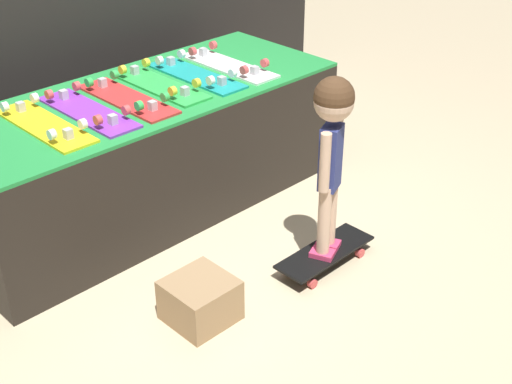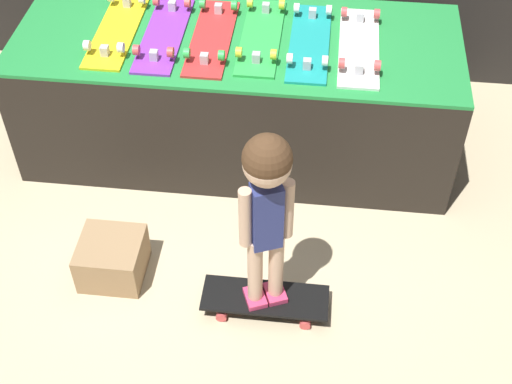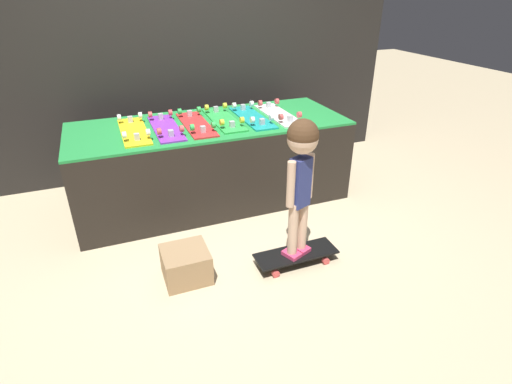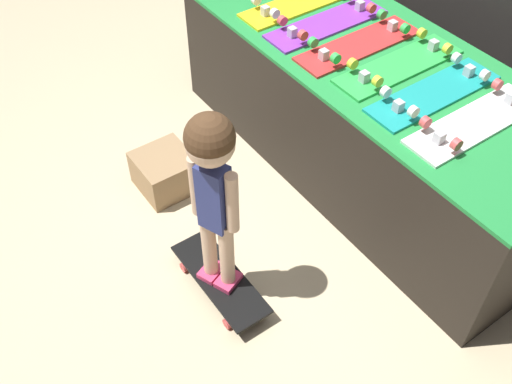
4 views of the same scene
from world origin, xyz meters
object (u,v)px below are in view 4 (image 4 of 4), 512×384
at_px(child, 212,175).
at_px(skateboard_yellow_on_rack, 299,2).
at_px(skateboard_teal_on_rack, 434,92).
at_px(skateboard_on_floor, 220,280).
at_px(storage_box, 165,172).
at_px(skateboard_red_on_rack, 359,44).
at_px(skateboard_purple_on_rack, 327,22).
at_px(skateboard_green_on_rack, 399,64).
at_px(skateboard_white_on_rack, 475,121).

bearing_deg(child, skateboard_yellow_on_rack, 106.19).
distance_m(skateboard_teal_on_rack, skateboard_on_floor, 1.36).
relative_size(skateboard_on_floor, storage_box, 1.95).
height_order(skateboard_red_on_rack, storage_box, skateboard_red_on_rack).
height_order(skateboard_red_on_rack, skateboard_on_floor, skateboard_red_on_rack).
bearing_deg(skateboard_yellow_on_rack, skateboard_purple_on_rack, -2.52).
xyz_separation_m(skateboard_on_floor, storage_box, (-0.78, 0.13, 0.04)).
height_order(skateboard_green_on_rack, skateboard_white_on_rack, same).
bearing_deg(skateboard_yellow_on_rack, skateboard_white_on_rack, -0.45).
relative_size(skateboard_green_on_rack, skateboard_teal_on_rack, 1.00).
bearing_deg(skateboard_red_on_rack, storage_box, -109.86).
distance_m(skateboard_white_on_rack, skateboard_on_floor, 1.40).
distance_m(skateboard_yellow_on_rack, child, 1.49).
distance_m(skateboard_red_on_rack, skateboard_teal_on_rack, 0.52).
relative_size(skateboard_purple_on_rack, child, 0.72).
bearing_deg(skateboard_red_on_rack, child, -70.55).
height_order(skateboard_purple_on_rack, skateboard_on_floor, skateboard_purple_on_rack).
bearing_deg(skateboard_teal_on_rack, skateboard_green_on_rack, 174.15).
relative_size(skateboard_teal_on_rack, child, 0.72).
height_order(skateboard_yellow_on_rack, skateboard_teal_on_rack, same).
bearing_deg(skateboard_teal_on_rack, skateboard_on_floor, -95.23).
xyz_separation_m(skateboard_yellow_on_rack, child, (0.92, -1.17, 0.03)).
relative_size(child, storage_box, 3.23).
distance_m(skateboard_purple_on_rack, skateboard_teal_on_rack, 0.77).
bearing_deg(skateboard_purple_on_rack, storage_box, -96.24).
bearing_deg(skateboard_white_on_rack, skateboard_red_on_rack, -179.96).
bearing_deg(skateboard_yellow_on_rack, skateboard_on_floor, -51.64).
bearing_deg(skateboard_on_floor, skateboard_red_on_rack, 109.45).
bearing_deg(storage_box, skateboard_green_on_rack, 59.40).
xyz_separation_m(skateboard_teal_on_rack, skateboard_on_floor, (-0.11, -1.17, -0.69)).
relative_size(skateboard_red_on_rack, child, 0.72).
relative_size(skateboard_purple_on_rack, skateboard_on_floor, 1.19).
relative_size(skateboard_green_on_rack, child, 0.72).
bearing_deg(skateboard_yellow_on_rack, child, -51.64).
xyz_separation_m(skateboard_white_on_rack, storage_box, (-1.14, -1.02, -0.65)).
relative_size(skateboard_teal_on_rack, storage_box, 2.33).
xyz_separation_m(skateboard_yellow_on_rack, storage_box, (0.15, -1.03, -0.65)).
bearing_deg(storage_box, skateboard_yellow_on_rack, 98.04).
bearing_deg(child, skateboard_teal_on_rack, 62.60).
bearing_deg(skateboard_on_floor, skateboard_teal_on_rack, 84.77).
height_order(skateboard_on_floor, child, child).
relative_size(skateboard_white_on_rack, storage_box, 2.33).
relative_size(skateboard_purple_on_rack, skateboard_red_on_rack, 1.00).
distance_m(skateboard_yellow_on_rack, storage_box, 1.23).
distance_m(skateboard_yellow_on_rack, skateboard_purple_on_rack, 0.26).
xyz_separation_m(child, storage_box, (-0.78, 0.13, -0.68)).
xyz_separation_m(skateboard_purple_on_rack, skateboard_teal_on_rack, (0.77, 0.01, 0.00)).
relative_size(skateboard_red_on_rack, skateboard_white_on_rack, 1.00).
relative_size(skateboard_purple_on_rack, skateboard_green_on_rack, 1.00).
relative_size(skateboard_red_on_rack, skateboard_on_floor, 1.19).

